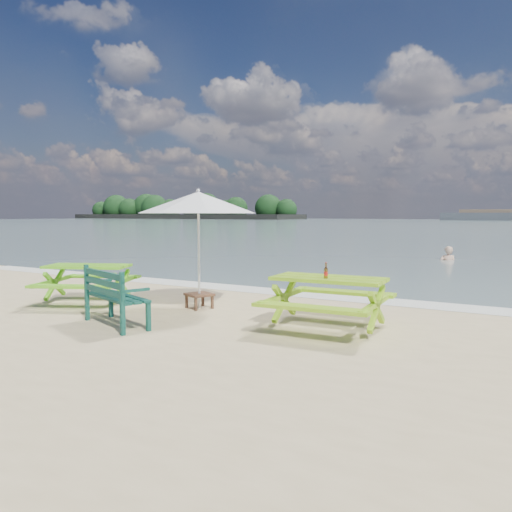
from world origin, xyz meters
The scene contains 10 objects.
sea centered at (0.00, 85.00, 0.00)m, with size 300.00×300.00×0.00m, color slate.
foam_strip centered at (0.00, 4.60, 0.01)m, with size 22.00×0.90×0.01m, color silver.
island_headland centered at (-110.00, 140.00, 3.26)m, with size 90.00×22.00×7.60m.
picnic_table_left centered at (-2.64, 1.31, 0.39)m, with size 2.30×2.39×0.80m.
picnic_table_right centered at (2.64, 1.60, 0.41)m, with size 1.89×2.08×0.85m.
park_bench centered at (-0.55, 0.08, 0.29)m, with size 1.61×1.00×0.94m.
side_table centered at (-0.25, 1.99, 0.16)m, with size 0.61×0.61×0.30m.
patio_umbrella centered at (-0.25, 1.99, 2.09)m, with size 3.07×3.07×2.30m.
beer_bottle centered at (2.65, 1.44, 0.94)m, with size 0.06×0.06×0.25m.
swimmer centered at (2.27, 15.45, -0.36)m, with size 0.78×0.66×1.84m.
Camera 1 is at (5.62, -5.90, 1.88)m, focal length 35.00 mm.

